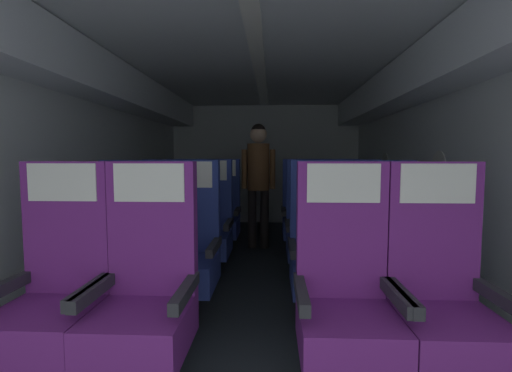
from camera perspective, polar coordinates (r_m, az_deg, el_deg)
The scene contains 19 objects.
ground at distance 3.51m, azimuth 0.26°, elevation -14.96°, with size 3.54×6.61×0.02m, color #23282D.
fuselage_shell at distance 3.58m, azimuth 0.45°, elevation 10.71°, with size 3.42×6.26×2.13m.
seat_a_left_window at distance 2.19m, azimuth -28.97°, elevation -14.43°, with size 0.49×0.52×1.14m.
seat_a_left_aisle at distance 1.99m, azimuth -17.05°, elevation -16.02°, with size 0.49×0.52×1.14m.
seat_a_right_aisle at distance 2.06m, azimuth 27.24°, elevation -15.56°, with size 0.49×0.52×1.14m.
seat_a_right_window at distance 1.93m, azimuth 13.85°, elevation -16.62°, with size 0.49×0.52×1.14m.
seat_b_left_window at distance 2.94m, azimuth -19.93°, elevation -9.32°, with size 0.49×0.52×1.14m.
seat_b_left_aisle at distance 2.80m, azimuth -10.93°, elevation -9.84°, with size 0.49×0.52×1.14m.
seat_b_right_aisle at distance 2.85m, azimuth 19.95°, elevation -9.80°, with size 0.49×0.52×1.14m.
seat_b_right_window at distance 2.75m, azimuth 10.40°, elevation -10.11°, with size 0.49×0.52×1.14m.
seat_c_left_window at distance 3.75m, azimuth -14.49°, elevation -6.25°, with size 0.49×0.52×1.14m.
seat_c_left_aisle at distance 3.65m, azimuth -7.67°, elevation -6.44°, with size 0.49×0.52×1.14m.
seat_c_right_aisle at distance 3.69m, azimuth 15.84°, elevation -6.45°, with size 0.49×0.52×1.14m.
seat_c_right_window at distance 3.59m, azimuth 8.61°, elevation -6.61°, with size 0.49×0.52×1.14m.
seat_d_left_window at distance 4.57m, azimuth -11.30°, elevation -4.25°, with size 0.49×0.52×1.14m.
seat_d_left_aisle at distance 4.48m, azimuth -5.67°, elevation -4.35°, with size 0.49×0.52×1.14m.
seat_d_right_aisle at distance 4.52m, azimuth 13.28°, elevation -4.38°, with size 0.49×0.52×1.14m.
seat_d_right_window at distance 4.46m, azimuth 7.24°, elevation -4.42°, with size 0.49×0.52×1.14m.
flight_attendant at distance 4.59m, azimuth 0.38°, elevation 2.20°, with size 0.43×0.28×1.58m.
Camera 1 is at (0.14, -0.20, 1.16)m, focal length 25.34 mm.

